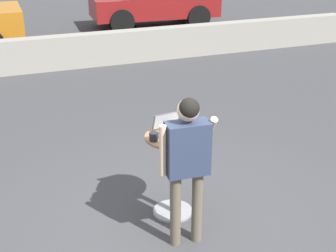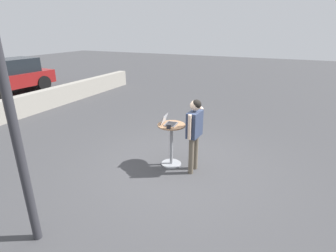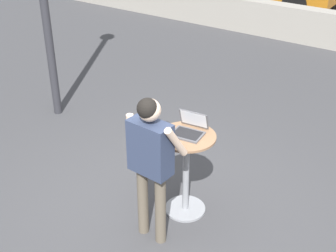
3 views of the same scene
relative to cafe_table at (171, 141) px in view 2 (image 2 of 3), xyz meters
name	(u,v)px [view 2 (image 2 of 3)]	position (x,y,z in m)	size (l,w,h in m)	color
ground_plane	(178,169)	(-0.13, -0.23, -0.59)	(50.00, 50.00, 0.00)	#3D3D3F
cafe_table	(171,141)	(0.00, 0.00, 0.00)	(0.61, 0.61, 0.97)	gray
laptop	(169,122)	(-0.01, 0.06, 0.43)	(0.34, 0.34, 0.21)	#515156
coffee_mug	(169,126)	(-0.23, -0.04, 0.43)	(0.13, 0.09, 0.09)	#232328
standing_person	(194,127)	(-0.07, -0.55, 0.43)	(0.57, 0.34, 1.60)	brown
parked_car_near_street	(10,76)	(3.23, 9.77, 0.22)	(3.93, 1.93, 1.59)	maroon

